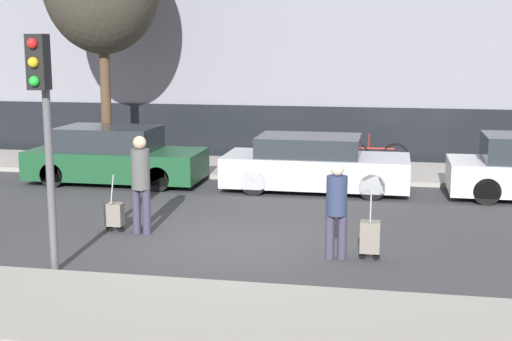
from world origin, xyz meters
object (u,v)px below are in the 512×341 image
at_px(parked_car_0, 115,157).
at_px(pedestrian_right, 337,205).
at_px(traffic_light, 43,105).
at_px(trolley_left, 115,214).
at_px(parked_car_1, 314,165).
at_px(pedestrian_left, 141,178).
at_px(parked_bicycle, 376,155).
at_px(trolley_right, 370,237).

height_order(parked_car_0, pedestrian_right, pedestrian_right).
bearing_deg(pedestrian_right, traffic_light, 14.71).
relative_size(trolley_left, pedestrian_right, 0.68).
distance_m(parked_car_1, pedestrian_right, 5.48).
height_order(parked_car_1, traffic_light, traffic_light).
distance_m(pedestrian_right, traffic_light, 4.81).
relative_size(trolley_left, traffic_light, 0.30).
relative_size(pedestrian_left, pedestrian_right, 1.15).
xyz_separation_m(parked_car_0, parked_car_1, (5.02, 0.05, -0.04)).
xyz_separation_m(traffic_light, parked_bicycle, (4.63, 9.52, -2.09)).
height_order(trolley_right, traffic_light, traffic_light).
relative_size(parked_car_1, pedestrian_right, 2.75).
bearing_deg(trolley_left, parked_bicycle, 56.66).
relative_size(pedestrian_right, trolley_right, 1.35).
bearing_deg(pedestrian_right, pedestrian_left, -19.48).
bearing_deg(pedestrian_left, parked_car_1, 63.73).
bearing_deg(traffic_light, pedestrian_left, 77.08).
xyz_separation_m(pedestrian_right, traffic_light, (-4.21, -1.60, 1.69)).
height_order(parked_car_0, trolley_left, parked_car_0).
xyz_separation_m(parked_car_0, traffic_light, (1.76, -6.94, 1.92)).
bearing_deg(pedestrian_left, traffic_light, -98.42).
xyz_separation_m(parked_car_0, parked_bicycle, (6.39, 2.58, -0.17)).
relative_size(parked_car_0, trolley_right, 3.68).
height_order(pedestrian_left, trolley_left, pedestrian_left).
height_order(trolley_left, traffic_light, traffic_light).
height_order(parked_car_1, pedestrian_right, pedestrian_right).
bearing_deg(trolley_right, traffic_light, -160.76).
height_order(parked_car_0, parked_car_1, parked_car_0).
relative_size(parked_car_0, parked_car_1, 1.00).
height_order(trolley_left, pedestrian_right, pedestrian_right).
relative_size(pedestrian_right, traffic_light, 0.44).
xyz_separation_m(parked_car_1, pedestrian_right, (0.95, -5.39, 0.27)).
distance_m(parked_car_0, traffic_light, 7.41).
relative_size(parked_car_1, pedestrian_left, 2.39).
bearing_deg(parked_car_1, trolley_right, -74.33).
bearing_deg(pedestrian_left, parked_bicycle, 64.55).
bearing_deg(trolley_left, traffic_light, -90.40).
xyz_separation_m(parked_car_0, trolley_left, (1.77, -4.43, -0.33)).
bearing_deg(parked_car_1, trolley_left, -125.89).
distance_m(trolley_left, trolley_right, 4.81).
xyz_separation_m(parked_car_1, pedestrian_left, (-2.69, -4.52, 0.42)).
relative_size(parked_car_0, pedestrian_left, 2.38).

